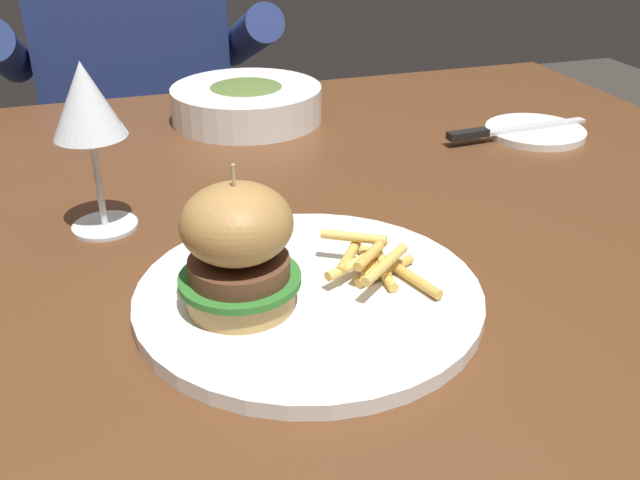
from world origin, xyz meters
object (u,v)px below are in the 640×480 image
object	(u,v)px
burger_sandwich	(238,248)
diner_person	(141,142)
main_plate	(309,296)
soup_bowl	(247,102)
bread_plate	(535,132)
table_knife	(505,130)
wine_glass	(86,107)

from	to	relation	value
burger_sandwich	diner_person	bearing A→B (deg)	90.84
main_plate	diner_person	world-z (taller)	diner_person
main_plate	soup_bowl	world-z (taller)	soup_bowl
bread_plate	table_knife	size ratio (longest dim) A/B	0.63
table_knife	soup_bowl	world-z (taller)	soup_bowl
bread_plate	soup_bowl	xyz separation A→B (m)	(-0.37, 0.19, 0.02)
burger_sandwich	wine_glass	size ratio (longest dim) A/B	0.71
wine_glass	diner_person	distance (m)	0.82
soup_bowl	burger_sandwich	bearing A→B (deg)	-103.18
burger_sandwich	table_knife	size ratio (longest dim) A/B	0.57
burger_sandwich	wine_glass	bearing A→B (deg)	115.73
main_plate	diner_person	distance (m)	0.98
burger_sandwich	bread_plate	bearing A→B (deg)	33.32
main_plate	table_knife	distance (m)	0.50
main_plate	soup_bowl	xyz separation A→B (m)	(0.06, 0.51, 0.02)
main_plate	diner_person	xyz separation A→B (m)	(-0.07, 0.96, -0.18)
soup_bowl	main_plate	bearing A→B (deg)	-96.69
wine_glass	bread_plate	size ratio (longest dim) A/B	1.26
diner_person	table_knife	bearing A→B (deg)	-54.65
table_knife	bread_plate	bearing A→B (deg)	3.12
wine_glass	diner_person	xyz separation A→B (m)	(0.09, 0.76, -0.31)
wine_glass	soup_bowl	bearing A→B (deg)	53.76
burger_sandwich	soup_bowl	distance (m)	0.53
bread_plate	table_knife	bearing A→B (deg)	-176.88
wine_glass	bread_plate	world-z (taller)	wine_glass
main_plate	table_knife	size ratio (longest dim) A/B	1.36
wine_glass	diner_person	size ratio (longest dim) A/B	0.15
table_knife	soup_bowl	distance (m)	0.38
burger_sandwich	table_knife	bearing A→B (deg)	35.99
table_knife	diner_person	size ratio (longest dim) A/B	0.19
main_plate	table_knife	world-z (taller)	table_knife
bread_plate	diner_person	size ratio (longest dim) A/B	0.12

